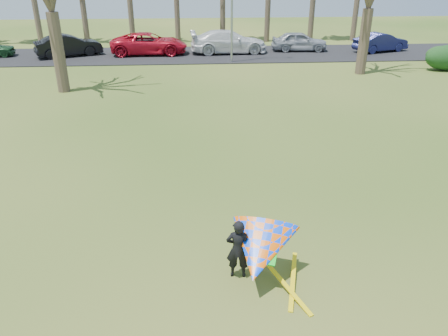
{
  "coord_description": "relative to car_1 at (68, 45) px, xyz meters",
  "views": [
    {
      "loc": [
        -0.84,
        -9.46,
        6.53
      ],
      "look_at": [
        0.0,
        2.0,
        1.1
      ],
      "focal_mm": 35.0,
      "sensor_mm": 36.0,
      "label": 1
    }
  ],
  "objects": [
    {
      "name": "car_5",
      "position": [
        24.26,
        0.11,
        -0.06
      ],
      "size": [
        4.68,
        2.92,
        1.46
      ],
      "primitive_type": "imported",
      "rotation": [
        0.0,
        0.0,
        1.91
      ],
      "color": "#191D4D",
      "rests_on": "parking_strip"
    },
    {
      "name": "parking_strip",
      "position": [
        10.1,
        0.02,
        -0.82
      ],
      "size": [
        46.0,
        7.0,
        0.06
      ],
      "primitive_type": "cube",
      "color": "black",
      "rests_on": "ground"
    },
    {
      "name": "ground",
      "position": [
        10.1,
        -24.98,
        -0.85
      ],
      "size": [
        100.0,
        100.0,
        0.0
      ],
      "primitive_type": "plane",
      "color": "#1B480F",
      "rests_on": "ground"
    },
    {
      "name": "car_3",
      "position": [
        12.18,
        0.42,
        0.07
      ],
      "size": [
        6.06,
        2.72,
        1.72
      ],
      "primitive_type": "imported",
      "rotation": [
        0.0,
        0.0,
        1.62
      ],
      "color": "silver",
      "rests_on": "parking_strip"
    },
    {
      "name": "car_2",
      "position": [
        6.02,
        0.33,
        0.01
      ],
      "size": [
        5.86,
        2.78,
        1.62
      ],
      "primitive_type": "imported",
      "rotation": [
        0.0,
        0.0,
        1.59
      ],
      "color": "#B70E20",
      "rests_on": "parking_strip"
    },
    {
      "name": "car_4",
      "position": [
        17.9,
        0.94,
        -0.04
      ],
      "size": [
        4.5,
        2.02,
        1.5
      ],
      "primitive_type": "imported",
      "rotation": [
        0.0,
        0.0,
        1.51
      ],
      "color": "#9498A0",
      "rests_on": "parking_strip"
    },
    {
      "name": "hedge_far",
      "position": [
        26.94,
        -4.14,
        -0.25
      ],
      "size": [
        2.16,
        1.01,
        1.2
      ],
      "primitive_type": "ellipsoid",
      "color": "#183B15",
      "rests_on": "ground"
    },
    {
      "name": "kite_flyer",
      "position": [
        10.58,
        -26.69,
        -0.01
      ],
      "size": [
        2.13,
        2.39,
        2.02
      ],
      "color": "black",
      "rests_on": "ground"
    },
    {
      "name": "car_1",
      "position": [
        0.0,
        0.0,
        0.0
      ],
      "size": [
        5.07,
        3.54,
        1.59
      ],
      "primitive_type": "imported",
      "rotation": [
        0.0,
        0.0,
        2.0
      ],
      "color": "black",
      "rests_on": "parking_strip"
    }
  ]
}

